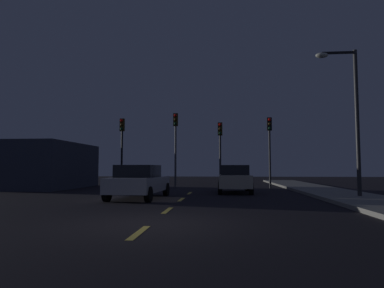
{
  "coord_description": "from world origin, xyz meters",
  "views": [
    {
      "loc": [
        1.76,
        -8.4,
        1.37
      ],
      "look_at": [
        -0.34,
        15.68,
        3.09
      ],
      "focal_mm": 31.79,
      "sensor_mm": 36.0,
      "label": 1
    }
  ],
  "objects_px": {
    "traffic_signal_center_left": "(176,136)",
    "traffic_signal_center_right": "(220,142)",
    "traffic_signal_far_right": "(270,138)",
    "car_adjacent_lane": "(139,181)",
    "traffic_signal_far_left": "(122,139)",
    "street_lamp_right": "(350,108)",
    "car_stopped_ahead": "(234,179)"
  },
  "relations": [
    {
      "from": "traffic_signal_center_right",
      "to": "car_stopped_ahead",
      "type": "xyz_separation_m",
      "value": [
        0.8,
        -4.39,
        -2.43
      ]
    },
    {
      "from": "traffic_signal_center_left",
      "to": "car_adjacent_lane",
      "type": "xyz_separation_m",
      "value": [
        -0.49,
        -8.43,
        -2.88
      ]
    },
    {
      "from": "traffic_signal_far_left",
      "to": "traffic_signal_far_right",
      "type": "distance_m",
      "value": 10.37
    },
    {
      "from": "car_adjacent_lane",
      "to": "street_lamp_right",
      "type": "height_order",
      "value": "street_lamp_right"
    },
    {
      "from": "traffic_signal_center_left",
      "to": "traffic_signal_far_right",
      "type": "distance_m",
      "value": 6.52
    },
    {
      "from": "traffic_signal_center_right",
      "to": "traffic_signal_far_right",
      "type": "relative_size",
      "value": 0.94
    },
    {
      "from": "traffic_signal_center_left",
      "to": "traffic_signal_center_right",
      "type": "relative_size",
      "value": 1.15
    },
    {
      "from": "traffic_signal_far_right",
      "to": "car_stopped_ahead",
      "type": "bearing_deg",
      "value": -120.44
    },
    {
      "from": "traffic_signal_center_right",
      "to": "car_stopped_ahead",
      "type": "distance_m",
      "value": 5.08
    },
    {
      "from": "traffic_signal_center_right",
      "to": "traffic_signal_center_left",
      "type": "bearing_deg",
      "value": 179.97
    },
    {
      "from": "traffic_signal_far_left",
      "to": "traffic_signal_center_left",
      "type": "bearing_deg",
      "value": 0.01
    },
    {
      "from": "traffic_signal_far_left",
      "to": "traffic_signal_center_right",
      "type": "height_order",
      "value": "traffic_signal_far_left"
    },
    {
      "from": "car_stopped_ahead",
      "to": "street_lamp_right",
      "type": "xyz_separation_m",
      "value": [
        5.04,
        -3.59,
        3.29
      ]
    },
    {
      "from": "car_stopped_ahead",
      "to": "car_adjacent_lane",
      "type": "xyz_separation_m",
      "value": [
        -4.43,
        -4.03,
        -0.01
      ]
    },
    {
      "from": "street_lamp_right",
      "to": "car_adjacent_lane",
      "type": "bearing_deg",
      "value": -177.29
    },
    {
      "from": "traffic_signal_center_left",
      "to": "car_adjacent_lane",
      "type": "bearing_deg",
      "value": -93.35
    },
    {
      "from": "traffic_signal_far_right",
      "to": "street_lamp_right",
      "type": "height_order",
      "value": "street_lamp_right"
    },
    {
      "from": "traffic_signal_center_left",
      "to": "traffic_signal_center_right",
      "type": "xyz_separation_m",
      "value": [
        3.13,
        -0.0,
        -0.45
      ]
    },
    {
      "from": "car_adjacent_lane",
      "to": "street_lamp_right",
      "type": "xyz_separation_m",
      "value": [
        9.47,
        0.45,
        3.3
      ]
    },
    {
      "from": "traffic_signal_center_right",
      "to": "traffic_signal_far_left",
      "type": "bearing_deg",
      "value": 179.99
    },
    {
      "from": "car_stopped_ahead",
      "to": "traffic_signal_far_right",
      "type": "bearing_deg",
      "value": 59.56
    },
    {
      "from": "traffic_signal_far_left",
      "to": "car_adjacent_lane",
      "type": "bearing_deg",
      "value": -68.26
    },
    {
      "from": "traffic_signal_center_left",
      "to": "car_adjacent_lane",
      "type": "relative_size",
      "value": 1.15
    },
    {
      "from": "traffic_signal_far_right",
      "to": "car_adjacent_lane",
      "type": "distance_m",
      "value": 11.27
    },
    {
      "from": "traffic_signal_far_right",
      "to": "car_stopped_ahead",
      "type": "height_order",
      "value": "traffic_signal_far_right"
    },
    {
      "from": "traffic_signal_far_right",
      "to": "traffic_signal_center_right",
      "type": "bearing_deg",
      "value": -179.99
    },
    {
      "from": "traffic_signal_center_left",
      "to": "traffic_signal_far_right",
      "type": "xyz_separation_m",
      "value": [
        6.52,
        -0.0,
        -0.24
      ]
    },
    {
      "from": "traffic_signal_far_left",
      "to": "car_adjacent_lane",
      "type": "distance_m",
      "value": 9.46
    },
    {
      "from": "traffic_signal_far_left",
      "to": "traffic_signal_far_right",
      "type": "relative_size",
      "value": 1.01
    },
    {
      "from": "traffic_signal_center_right",
      "to": "traffic_signal_far_right",
      "type": "height_order",
      "value": "traffic_signal_far_right"
    },
    {
      "from": "traffic_signal_far_left",
      "to": "traffic_signal_center_left",
      "type": "height_order",
      "value": "traffic_signal_center_left"
    },
    {
      "from": "car_adjacent_lane",
      "to": "traffic_signal_far_right",
      "type": "bearing_deg",
      "value": 50.25
    }
  ]
}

